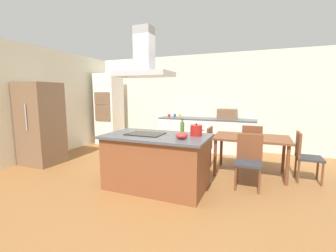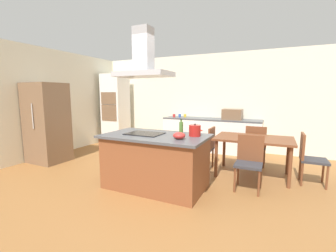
{
  "view_description": "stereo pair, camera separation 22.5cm",
  "coord_description": "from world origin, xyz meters",
  "px_view_note": "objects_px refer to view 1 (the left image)",
  "views": [
    {
      "loc": [
        1.56,
        -3.34,
        1.57
      ],
      "look_at": [
        0.04,
        0.4,
        1.0
      ],
      "focal_mm": 24.22,
      "sensor_mm": 36.0,
      "label": 1
    },
    {
      "loc": [
        1.77,
        -3.25,
        1.57
      ],
      "look_at": [
        0.04,
        0.4,
        1.0
      ],
      "focal_mm": 24.22,
      "sensor_mm": 36.0,
      "label": 2
    }
  ],
  "objects_px": {
    "chair_at_right_end": "(304,153)",
    "range_hood": "(144,61)",
    "mixing_bowl": "(182,135)",
    "coffee_mug_red": "(169,116)",
    "olive_oil_bottle": "(182,128)",
    "coffee_mug_yellow": "(180,116)",
    "tea_kettle": "(196,130)",
    "countertop_microwave": "(227,114)",
    "chair_at_left_end": "(204,145)",
    "cooktop": "(145,134)",
    "chair_facing_island": "(249,158)",
    "coffee_mug_blue": "(175,115)",
    "chair_facing_back_wall": "(252,142)",
    "refrigerator": "(41,124)",
    "dining_table": "(251,141)",
    "wall_oven_stack": "(109,109)"
  },
  "relations": [
    {
      "from": "coffee_mug_blue",
      "to": "wall_oven_stack",
      "type": "height_order",
      "value": "wall_oven_stack"
    },
    {
      "from": "range_hood",
      "to": "dining_table",
      "type": "bearing_deg",
      "value": 37.92
    },
    {
      "from": "olive_oil_bottle",
      "to": "chair_at_left_end",
      "type": "bearing_deg",
      "value": 83.44
    },
    {
      "from": "mixing_bowl",
      "to": "range_hood",
      "type": "relative_size",
      "value": 0.21
    },
    {
      "from": "mixing_bowl",
      "to": "coffee_mug_red",
      "type": "distance_m",
      "value": 3.28
    },
    {
      "from": "dining_table",
      "to": "cooktop",
      "type": "bearing_deg",
      "value": -142.08
    },
    {
      "from": "wall_oven_stack",
      "to": "chair_facing_back_wall",
      "type": "bearing_deg",
      "value": -9.23
    },
    {
      "from": "chair_facing_island",
      "to": "range_hood",
      "type": "xyz_separation_m",
      "value": [
        -1.64,
        -0.61,
        1.59
      ]
    },
    {
      "from": "olive_oil_bottle",
      "to": "wall_oven_stack",
      "type": "height_order",
      "value": "wall_oven_stack"
    },
    {
      "from": "cooktop",
      "to": "chair_at_right_end",
      "type": "height_order",
      "value": "cooktop"
    },
    {
      "from": "olive_oil_bottle",
      "to": "refrigerator",
      "type": "distance_m",
      "value": 3.37
    },
    {
      "from": "tea_kettle",
      "to": "countertop_microwave",
      "type": "distance_m",
      "value": 2.71
    },
    {
      "from": "coffee_mug_yellow",
      "to": "coffee_mug_blue",
      "type": "bearing_deg",
      "value": -168.81
    },
    {
      "from": "coffee_mug_blue",
      "to": "chair_facing_back_wall",
      "type": "relative_size",
      "value": 0.1
    },
    {
      "from": "wall_oven_stack",
      "to": "refrigerator",
      "type": "height_order",
      "value": "wall_oven_stack"
    },
    {
      "from": "coffee_mug_blue",
      "to": "chair_facing_back_wall",
      "type": "bearing_deg",
      "value": -23.83
    },
    {
      "from": "dining_table",
      "to": "range_hood",
      "type": "relative_size",
      "value": 1.56
    },
    {
      "from": "countertop_microwave",
      "to": "range_hood",
      "type": "bearing_deg",
      "value": -108.48
    },
    {
      "from": "refrigerator",
      "to": "olive_oil_bottle",
      "type": "bearing_deg",
      "value": -1.34
    },
    {
      "from": "olive_oil_bottle",
      "to": "mixing_bowl",
      "type": "distance_m",
      "value": 0.35
    },
    {
      "from": "tea_kettle",
      "to": "refrigerator",
      "type": "bearing_deg",
      "value": 178.83
    },
    {
      "from": "tea_kettle",
      "to": "olive_oil_bottle",
      "type": "xyz_separation_m",
      "value": [
        -0.24,
        -0.0,
        0.02
      ]
    },
    {
      "from": "mixing_bowl",
      "to": "chair_at_left_end",
      "type": "xyz_separation_m",
      "value": [
        0.03,
        1.43,
        -0.44
      ]
    },
    {
      "from": "tea_kettle",
      "to": "countertop_microwave",
      "type": "relative_size",
      "value": 0.48
    },
    {
      "from": "coffee_mug_red",
      "to": "coffee_mug_blue",
      "type": "bearing_deg",
      "value": 33.85
    },
    {
      "from": "countertop_microwave",
      "to": "chair_at_right_end",
      "type": "xyz_separation_m",
      "value": [
        1.59,
        -1.6,
        -0.53
      ]
    },
    {
      "from": "chair_at_right_end",
      "to": "range_hood",
      "type": "distance_m",
      "value": 3.27
    },
    {
      "from": "cooktop",
      "to": "chair_at_left_end",
      "type": "xyz_separation_m",
      "value": [
        0.72,
        1.28,
        -0.4
      ]
    },
    {
      "from": "olive_oil_bottle",
      "to": "range_hood",
      "type": "bearing_deg",
      "value": -164.08
    },
    {
      "from": "countertop_microwave",
      "to": "coffee_mug_red",
      "type": "height_order",
      "value": "countertop_microwave"
    },
    {
      "from": "cooktop",
      "to": "range_hood",
      "type": "bearing_deg",
      "value": 180.0
    },
    {
      "from": "dining_table",
      "to": "chair_facing_back_wall",
      "type": "relative_size",
      "value": 1.57
    },
    {
      "from": "olive_oil_bottle",
      "to": "mixing_bowl",
      "type": "relative_size",
      "value": 1.42
    },
    {
      "from": "coffee_mug_blue",
      "to": "chair_facing_island",
      "type": "xyz_separation_m",
      "value": [
        2.19,
        -2.3,
        -0.44
      ]
    },
    {
      "from": "chair_facing_island",
      "to": "chair_at_left_end",
      "type": "distance_m",
      "value": 1.13
    },
    {
      "from": "coffee_mug_red",
      "to": "chair_at_right_end",
      "type": "height_order",
      "value": "coffee_mug_red"
    },
    {
      "from": "olive_oil_bottle",
      "to": "coffee_mug_yellow",
      "type": "distance_m",
      "value": 2.95
    },
    {
      "from": "coffee_mug_yellow",
      "to": "chair_facing_island",
      "type": "xyz_separation_m",
      "value": [
        2.04,
        -2.33,
        -0.44
      ]
    },
    {
      "from": "wall_oven_stack",
      "to": "range_hood",
      "type": "distance_m",
      "value": 3.91
    },
    {
      "from": "countertop_microwave",
      "to": "chair_facing_island",
      "type": "height_order",
      "value": "countertop_microwave"
    },
    {
      "from": "tea_kettle",
      "to": "coffee_mug_blue",
      "type": "relative_size",
      "value": 2.67
    },
    {
      "from": "olive_oil_bottle",
      "to": "chair_at_left_end",
      "type": "distance_m",
      "value": 1.22
    },
    {
      "from": "coffee_mug_red",
      "to": "chair_at_left_end",
      "type": "height_order",
      "value": "coffee_mug_red"
    },
    {
      "from": "coffee_mug_red",
      "to": "wall_oven_stack",
      "type": "height_order",
      "value": "wall_oven_stack"
    },
    {
      "from": "dining_table",
      "to": "chair_facing_back_wall",
      "type": "xyz_separation_m",
      "value": [
        0.0,
        0.67,
        -0.16
      ]
    },
    {
      "from": "coffee_mug_blue",
      "to": "wall_oven_stack",
      "type": "bearing_deg",
      "value": -172.92
    },
    {
      "from": "cooktop",
      "to": "coffee_mug_blue",
      "type": "xyz_separation_m",
      "value": [
        -0.56,
        2.91,
        0.04
      ]
    },
    {
      "from": "coffee_mug_red",
      "to": "coffee_mug_yellow",
      "type": "distance_m",
      "value": 0.32
    },
    {
      "from": "mixing_bowl",
      "to": "countertop_microwave",
      "type": "distance_m",
      "value": 3.05
    },
    {
      "from": "coffee_mug_red",
      "to": "countertop_microwave",
      "type": "bearing_deg",
      "value": 2.19
    }
  ]
}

